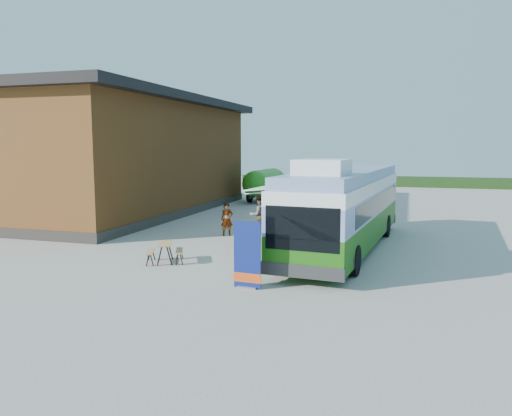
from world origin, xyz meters
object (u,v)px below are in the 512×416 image
(banner, at_px, (247,261))
(person_b, at_px, (259,215))
(person_a, at_px, (227,220))
(bus, at_px, (345,206))
(picnic_table, at_px, (165,248))
(slurry_tanker, at_px, (265,183))

(banner, xyz_separation_m, person_b, (-2.36, 9.03, 0.14))
(person_a, bearing_deg, bus, -44.21)
(bus, bearing_deg, picnic_table, -139.55)
(bus, distance_m, slurry_tanker, 19.23)
(person_b, height_order, slurry_tanker, slurry_tanker)
(person_a, height_order, slurry_tanker, slurry_tanker)
(picnic_table, bearing_deg, banner, -55.11)
(banner, relative_size, picnic_table, 1.24)
(bus, bearing_deg, person_b, 157.82)
(picnic_table, height_order, person_a, person_a)
(picnic_table, xyz_separation_m, person_a, (0.26, 5.96, 0.25))
(slurry_tanker, bearing_deg, bus, -61.18)
(picnic_table, distance_m, slurry_tanker, 21.77)
(person_b, bearing_deg, slurry_tanker, -116.87)
(person_b, bearing_deg, picnic_table, 34.17)
(person_b, bearing_deg, banner, 62.74)
(slurry_tanker, bearing_deg, picnic_table, -81.22)
(picnic_table, xyz_separation_m, slurry_tanker, (-2.36, 21.62, 0.89))
(banner, distance_m, person_a, 9.11)
(picnic_table, relative_size, person_b, 0.85)
(person_a, xyz_separation_m, slurry_tanker, (-2.62, 15.66, 0.64))
(banner, bearing_deg, slurry_tanker, 109.90)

